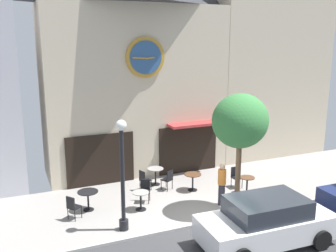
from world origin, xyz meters
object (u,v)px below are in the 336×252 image
(cafe_table_center_right, at_px, (155,173))
(cafe_chair_under_awning, at_px, (236,175))
(cafe_chair_facing_wall, at_px, (145,189))
(cafe_table_center_left, at_px, (88,196))
(cafe_chair_left_end, at_px, (144,179))
(cafe_chair_curbside, at_px, (73,206))
(cafe_table_near_curb, at_px, (141,198))
(cafe_chair_right_end, at_px, (168,178))
(cafe_table_near_door, at_px, (193,179))
(street_lamp, at_px, (122,176))
(pedestrian_orange, at_px, (222,184))
(cafe_table_rightmost, at_px, (247,183))
(parked_car_white, at_px, (266,222))
(street_tree, at_px, (240,122))

(cafe_table_center_right, relative_size, cafe_chair_under_awning, 0.85)
(cafe_chair_facing_wall, bearing_deg, cafe_chair_under_awning, -1.49)
(cafe_table_center_left, relative_size, cafe_chair_left_end, 0.86)
(cafe_table_center_right, height_order, cafe_chair_curbside, cafe_chair_curbside)
(cafe_table_near_curb, bearing_deg, cafe_chair_facing_wall, 57.98)
(cafe_chair_right_end, xyz_separation_m, cafe_chair_under_awning, (2.87, -0.84, 0.00))
(cafe_table_center_left, bearing_deg, cafe_table_center_right, 23.45)
(cafe_table_near_door, distance_m, cafe_chair_facing_wall, 2.28)
(cafe_chair_curbside, bearing_deg, cafe_chair_facing_wall, 9.11)
(street_lamp, relative_size, cafe_chair_left_end, 4.27)
(cafe_chair_facing_wall, relative_size, cafe_chair_under_awning, 1.00)
(cafe_chair_curbside, xyz_separation_m, pedestrian_orange, (5.57, -0.99, 0.33))
(cafe_chair_under_awning, bearing_deg, cafe_chair_facing_wall, 178.51)
(cafe_table_center_right, relative_size, cafe_chair_left_end, 0.85)
(cafe_table_center_left, xyz_separation_m, cafe_table_near_curb, (1.84, -0.75, -0.08))
(cafe_chair_under_awning, bearing_deg, cafe_table_rightmost, -87.67)
(street_lamp, bearing_deg, parked_car_white, -34.46)
(street_lamp, xyz_separation_m, parked_car_white, (3.86, -2.65, -1.19))
(parked_car_white, bearing_deg, cafe_table_rightmost, 63.59)
(cafe_table_center_left, distance_m, cafe_chair_curbside, 0.87)
(cafe_chair_right_end, bearing_deg, cafe_table_near_curb, -141.08)
(cafe_table_center_right, xyz_separation_m, cafe_table_rightmost, (3.18, -2.43, -0.06))
(cafe_chair_left_end, height_order, pedestrian_orange, pedestrian_orange)
(cafe_table_near_curb, bearing_deg, cafe_chair_left_end, 66.76)
(cafe_table_center_left, xyz_separation_m, cafe_chair_curbside, (-0.66, -0.56, -0.03))
(cafe_chair_curbside, bearing_deg, cafe_table_rightmost, -3.58)
(cafe_chair_right_end, relative_size, cafe_chair_left_end, 1.00)
(cafe_table_center_left, relative_size, cafe_table_center_right, 1.02)
(cafe_table_center_right, height_order, cafe_table_near_door, cafe_table_center_right)
(cafe_chair_left_end, xyz_separation_m, cafe_chair_curbside, (-3.26, -1.55, 0.00))
(cafe_chair_curbside, distance_m, parked_car_white, 6.72)
(cafe_table_center_right, bearing_deg, cafe_table_near_door, -45.16)
(pedestrian_orange, bearing_deg, parked_car_white, -94.44)
(cafe_chair_under_awning, xyz_separation_m, parked_car_white, (-1.77, -4.44, 0.23))
(cafe_table_near_curb, xyz_separation_m, cafe_chair_right_end, (1.73, 1.40, 0.05))
(cafe_chair_right_end, bearing_deg, street_tree, -60.23)
(cafe_chair_under_awning, bearing_deg, parked_car_white, -111.76)
(cafe_table_near_door, distance_m, cafe_chair_right_end, 1.05)
(cafe_chair_under_awning, bearing_deg, cafe_chair_right_end, 163.66)
(street_lamp, xyz_separation_m, cafe_chair_right_end, (2.77, 2.63, -1.42))
(street_tree, distance_m, cafe_table_near_curb, 4.70)
(cafe_table_rightmost, xyz_separation_m, cafe_chair_curbside, (-7.14, 0.45, 0.05))
(cafe_table_near_door, distance_m, cafe_chair_curbside, 5.24)
(cafe_table_center_right, distance_m, parked_car_white, 6.23)
(cafe_table_near_door, xyz_separation_m, cafe_chair_facing_wall, (-2.26, -0.28, -0.00))
(street_tree, xyz_separation_m, parked_car_white, (-0.53, -2.45, -2.69))
(cafe_chair_facing_wall, bearing_deg, cafe_table_center_left, 177.76)
(cafe_table_near_curb, relative_size, cafe_chair_left_end, 0.80)
(parked_car_white, bearing_deg, cafe_chair_curbside, 142.55)
(street_lamp, height_order, cafe_table_near_door, street_lamp)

